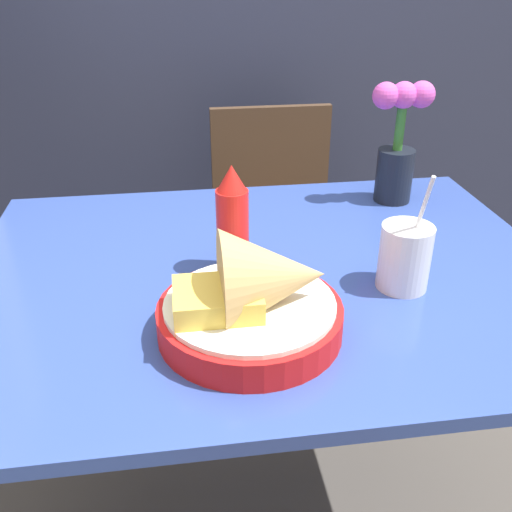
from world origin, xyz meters
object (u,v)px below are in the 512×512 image
object	(u,v)px
chair_far_window	(275,210)
ketchup_bottle	(232,221)
food_basket	(258,299)
flower_vase	(398,144)
drink_cup	(404,259)

from	to	relation	value
chair_far_window	ketchup_bottle	size ratio (longest dim) A/B	4.00
food_basket	flower_vase	size ratio (longest dim) A/B	1.03
flower_vase	chair_far_window	bearing A→B (deg)	109.38
chair_far_window	flower_vase	xyz separation A→B (m)	(0.19, -0.53, 0.38)
drink_cup	flower_vase	bearing A→B (deg)	72.36
chair_far_window	ketchup_bottle	world-z (taller)	ketchup_bottle
food_basket	flower_vase	world-z (taller)	flower_vase
food_basket	ketchup_bottle	bearing A→B (deg)	94.57
drink_cup	flower_vase	distance (m)	0.41
chair_far_window	drink_cup	xyz separation A→B (m)	(0.07, -0.91, 0.30)
drink_cup	food_basket	bearing A→B (deg)	-159.82
chair_far_window	drink_cup	distance (m)	0.96
ketchup_bottle	flower_vase	xyz separation A→B (m)	(0.41, 0.28, 0.04)
food_basket	drink_cup	xyz separation A→B (m)	(0.27, 0.10, -0.00)
ketchup_bottle	drink_cup	xyz separation A→B (m)	(0.29, -0.10, -0.04)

